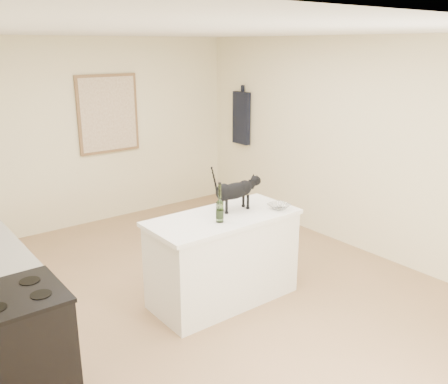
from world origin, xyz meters
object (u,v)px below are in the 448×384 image
glass_bowl (279,206)px  wine_bottle (220,205)px  stove (22,355)px  black_cat (235,193)px

glass_bowl → wine_bottle: bearing=174.5°
wine_bottle → stove: bearing=-171.6°
glass_bowl → stove: bearing=-175.3°
stove → glass_bowl: glass_bowl is taller
wine_bottle → glass_bowl: wine_bottle is taller
stove → glass_bowl: (2.62, 0.22, 0.48)m
stove → black_cat: (2.24, 0.46, 0.63)m
black_cat → wine_bottle: black_cat is taller
black_cat → glass_bowl: bearing=-28.5°
black_cat → glass_bowl: (0.38, -0.24, -0.15)m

